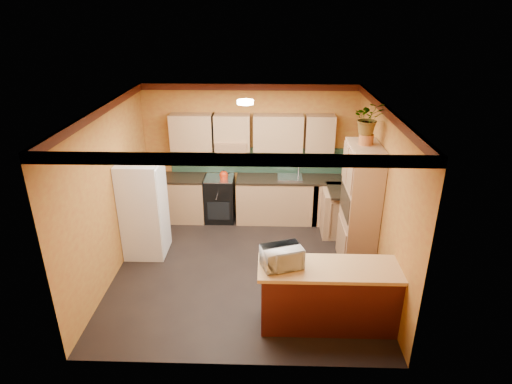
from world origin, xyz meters
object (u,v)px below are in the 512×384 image
stove (220,199)px  microwave (282,257)px  base_cabinets_back (251,200)px  breakfast_bar (329,298)px  pantry (360,208)px  fridge (144,209)px

stove → microwave: 3.40m
base_cabinets_back → stove: 0.63m
breakfast_bar → pantry: bearing=67.3°
breakfast_bar → fridge: bearing=148.6°
pantry → stove: bearing=147.0°
base_cabinets_back → breakfast_bar: size_ratio=2.03×
fridge → microwave: size_ratio=3.35×
breakfast_bar → microwave: size_ratio=3.54×
pantry → breakfast_bar: size_ratio=1.17×
microwave → pantry: bearing=30.9°
base_cabinets_back → stove: stove is taller
base_cabinets_back → pantry: bearing=-41.1°
microwave → breakfast_bar: bearing=-19.2°
stove → fridge: 1.80m
fridge → breakfast_bar: size_ratio=0.94×
base_cabinets_back → microwave: 3.24m
breakfast_bar → microwave: bearing=180.0°
base_cabinets_back → breakfast_bar: (1.18, -3.14, 0.00)m
fridge → breakfast_bar: (2.95, -1.80, -0.41)m
stove → pantry: pantry is taller
pantry → breakfast_bar: (-0.65, -1.54, -0.61)m
fridge → pantry: pantry is taller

